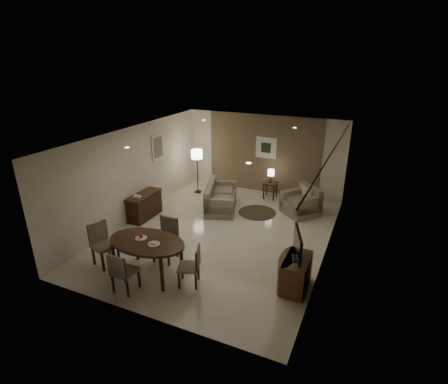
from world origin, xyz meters
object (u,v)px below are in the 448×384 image
at_px(chair_far, 165,240).
at_px(armchair, 301,201).
at_px(tv_cabinet, 296,273).
at_px(side_table, 270,190).
at_px(chair_right, 189,266).
at_px(floor_lamp, 197,171).
at_px(console_desk, 145,206).
at_px(dining_table, 148,258).
at_px(chair_left, 105,245).
at_px(sofa, 221,196).
at_px(chair_near, 125,271).

relative_size(chair_far, armchair, 1.06).
height_order(tv_cabinet, side_table, tv_cabinet).
distance_m(chair_right, floor_lamp, 5.32).
height_order(tv_cabinet, chair_far, chair_far).
bearing_deg(console_desk, dining_table, -52.30).
bearing_deg(console_desk, floor_lamp, 79.28).
bearing_deg(chair_left, console_desk, 32.97).
xyz_separation_m(armchair, side_table, (-1.21, 0.84, -0.15)).
bearing_deg(chair_far, sofa, 89.18).
bearing_deg(tv_cabinet, floor_lamp, 138.23).
height_order(console_desk, floor_lamp, floor_lamp).
distance_m(chair_right, armchair, 4.65).
bearing_deg(side_table, sofa, -128.62).
bearing_deg(chair_left, floor_lamp, 19.85).
distance_m(console_desk, dining_table, 2.96).
bearing_deg(side_table, console_desk, -134.65).
height_order(chair_far, sofa, chair_far).
bearing_deg(tv_cabinet, dining_table, -164.67).
xyz_separation_m(chair_near, sofa, (0.07, 4.54, -0.05)).
distance_m(console_desk, armchair, 4.68).
relative_size(dining_table, armchair, 1.85).
bearing_deg(sofa, chair_right, 175.70).
height_order(chair_right, armchair, chair_right).
xyz_separation_m(chair_left, armchair, (3.48, 4.58, -0.08)).
height_order(chair_near, chair_left, chair_left).
distance_m(chair_near, armchair, 5.70).
distance_m(dining_table, chair_right, 0.99).
distance_m(chair_far, sofa, 3.23).
height_order(dining_table, sofa, dining_table).
xyz_separation_m(console_desk, chair_far, (1.82, -1.69, 0.13)).
bearing_deg(chair_far, floor_lamp, 106.74).
height_order(chair_left, chair_right, chair_left).
distance_m(tv_cabinet, floor_lamp, 5.95).
relative_size(tv_cabinet, side_table, 1.63).
bearing_deg(chair_right, floor_lamp, -173.27).
distance_m(chair_far, armchair, 4.49).
bearing_deg(sofa, side_table, -57.72).
height_order(chair_near, floor_lamp, floor_lamp).
bearing_deg(armchair, floor_lamp, -143.63).
relative_size(tv_cabinet, sofa, 0.52).
bearing_deg(armchair, chair_near, -74.16).
bearing_deg(dining_table, chair_near, -97.83).
bearing_deg(dining_table, chair_far, 89.10).
height_order(tv_cabinet, armchair, armchair).
height_order(chair_right, side_table, chair_right).
relative_size(tv_cabinet, dining_table, 0.51).
distance_m(chair_left, sofa, 4.12).
height_order(console_desk, chair_right, chair_right).
bearing_deg(console_desk, chair_far, -42.85).
bearing_deg(floor_lamp, chair_right, -63.83).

